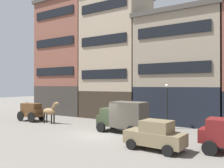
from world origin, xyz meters
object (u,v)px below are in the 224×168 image
(cargo_wagon, at_px, (31,111))
(delivery_truck_near, at_px, (123,116))
(pedestrian_officer, at_px, (27,108))
(streetlamp_curbside, at_px, (167,100))
(sedan_dark, at_px, (155,135))
(draft_horse, at_px, (50,111))
(fire_hydrant_curbside, at_px, (209,128))

(cargo_wagon, bearing_deg, delivery_truck_near, -0.24)
(pedestrian_officer, xyz_separation_m, streetlamp_curbside, (18.47, 1.21, 1.69))
(sedan_dark, height_order, streetlamp_curbside, streetlamp_curbside)
(cargo_wagon, height_order, delivery_truck_near, delivery_truck_near)
(draft_horse, height_order, streetlamp_curbside, streetlamp_curbside)
(cargo_wagon, height_order, streetlamp_curbside, streetlamp_curbside)
(delivery_truck_near, bearing_deg, streetlamp_curbside, 56.24)
(cargo_wagon, distance_m, draft_horse, 2.95)
(pedestrian_officer, bearing_deg, fire_hydrant_curbside, 2.17)
(cargo_wagon, height_order, draft_horse, draft_horse)
(draft_horse, relative_size, delivery_truck_near, 0.53)
(cargo_wagon, distance_m, sedan_dark, 16.51)
(cargo_wagon, height_order, sedan_dark, cargo_wagon)
(sedan_dark, bearing_deg, streetlamp_curbside, 103.22)
(fire_hydrant_curbside, bearing_deg, draft_horse, -167.44)
(streetlamp_curbside, bearing_deg, sedan_dark, -76.78)
(cargo_wagon, relative_size, draft_horse, 1.24)
(pedestrian_officer, bearing_deg, cargo_wagon, -31.85)
(sedan_dark, relative_size, streetlamp_curbside, 0.92)
(draft_horse, relative_size, pedestrian_officer, 1.31)
(cargo_wagon, distance_m, fire_hydrant_curbside, 18.45)
(draft_horse, height_order, sedan_dark, draft_horse)
(delivery_truck_near, bearing_deg, sedan_dark, -39.79)
(sedan_dark, distance_m, pedestrian_officer, 21.12)
(delivery_truck_near, distance_m, sedan_dark, 5.58)
(cargo_wagon, distance_m, pedestrian_officer, 4.81)
(pedestrian_officer, bearing_deg, delivery_truck_near, -9.23)
(draft_horse, distance_m, delivery_truck_near, 8.90)
(delivery_truck_near, height_order, sedan_dark, delivery_truck_near)
(draft_horse, height_order, pedestrian_officer, draft_horse)
(draft_horse, distance_m, sedan_dark, 13.65)
(delivery_truck_near, xyz_separation_m, fire_hydrant_curbside, (6.28, 3.43, -1.00))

